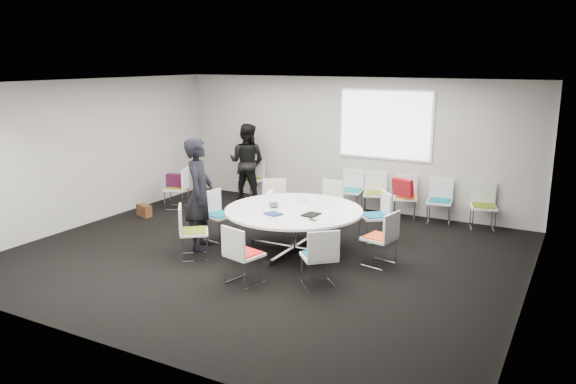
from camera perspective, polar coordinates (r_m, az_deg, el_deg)
The scene contains 31 objects.
room_shell at distance 8.99m, azimuth -1.81°, elevation 2.04°, with size 8.08×7.08×2.88m.
conference_table at distance 9.39m, azimuth 0.58°, elevation -2.81°, with size 2.30×2.30×0.73m.
projection_screen at distance 11.75m, azimuth 9.82°, elevation 6.75°, with size 1.90×0.03×1.35m, color white.
chair_ring_a at distance 8.93m, azimuth 9.28°, elevation -5.69°, with size 0.53×0.54×0.88m.
chair_ring_b at distance 10.11m, azimuth 8.82°, elevation -3.40°, with size 0.64×0.64×0.88m.
chair_ring_c at distance 10.87m, azimuth 4.06°, elevation -2.07°, with size 0.50×0.48×0.88m.
chair_ring_d at distance 10.94m, azimuth -1.37°, elevation -1.94°, with size 0.63×0.62×0.88m.
chair_ring_e at distance 10.13m, azimuth -7.02°, elevation -3.31°, with size 0.54×0.54×0.88m.
chair_ring_f at distance 9.25m, azimuth -9.57°, elevation -5.02°, with size 0.64×0.64×0.88m.
chair_ring_g at distance 8.13m, azimuth -4.52°, elevation -7.48°, with size 0.55×0.55×0.88m.
chair_ring_h at distance 8.03m, azimuth 3.18°, elevation -7.74°, with size 0.64×0.64×0.88m.
chair_back_a at distance 11.96m, azimuth 6.37°, elevation -0.69°, with size 0.50×0.49×0.88m.
chair_back_b at distance 11.78m, azimuth 8.80°, elevation -0.99°, with size 0.57×0.56×0.88m.
chair_back_c at distance 11.59m, azimuth 11.78°, elevation -1.36°, with size 0.57×0.56×0.88m.
chair_back_d at distance 11.42m, azimuth 15.09°, elevation -1.76°, with size 0.52×0.51×0.88m.
chair_back_e at distance 11.27m, azimuth 19.18°, elevation -2.25°, with size 0.57×0.56×0.88m.
chair_spare_left at distance 12.37m, azimuth -11.19°, elevation -0.40°, with size 0.59×0.60×0.88m.
chair_person_back at distance 13.03m, azimuth -3.75°, elevation 0.53°, with size 0.54×0.53×0.88m.
person_main at distance 9.57m, azimuth -9.00°, elevation -0.20°, with size 0.69×0.45×1.89m, color black.
person_back at distance 12.78m, azimuth -4.20°, elevation 3.04°, with size 0.86×0.67×1.76m, color black.
laptop at distance 9.54m, azimuth -1.17°, elevation -1.34°, with size 0.34×0.22×0.03m, color #333338.
laptop_lid at distance 9.62m, azimuth -1.87°, elevation -0.49°, with size 0.30×0.02×0.22m, color silver.
notebook_black at distance 8.98m, azimuth 2.36°, elevation -2.31°, with size 0.22×0.30×0.02m, color black.
tablet_folio at distance 9.01m, azimuth -1.52°, elevation -2.23°, with size 0.26×0.20×0.03m, color navy.
papers_right at distance 9.26m, azimuth 4.65°, elevation -1.91°, with size 0.30×0.21×0.00m, color white.
papers_front at distance 8.91m, azimuth 4.19°, elevation -2.51°, with size 0.30×0.21×0.00m, color silver.
cup at distance 9.73m, azimuth 1.57°, elevation -0.86°, with size 0.08×0.08×0.09m, color white.
phone at distance 8.71m, azimuth 2.52°, elevation -2.85°, with size 0.14×0.07×0.01m, color black.
maroon_bag at distance 12.30m, azimuth -11.33°, elevation 1.16°, with size 0.40×0.14×0.28m, color #40112C.
brown_bag at distance 11.95m, azimuth -14.41°, elevation -1.83°, with size 0.36×0.16×0.24m, color #492B17.
red_jacket at distance 11.28m, azimuth 11.57°, elevation 0.47°, with size 0.44×0.10×0.35m, color maroon.
Camera 1 is at (4.55, -7.60, 3.16)m, focal length 35.00 mm.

